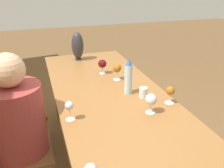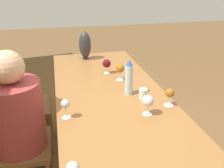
% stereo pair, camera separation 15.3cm
% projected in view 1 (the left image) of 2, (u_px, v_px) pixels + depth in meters
% --- Properties ---
extents(ground_plane, '(14.00, 14.00, 0.00)m').
position_uv_depth(ground_plane, '(109.00, 164.00, 2.38)').
color(ground_plane, brown).
extents(dining_table, '(2.25, 0.88, 0.77)m').
position_uv_depth(dining_table, '(109.00, 100.00, 2.10)').
color(dining_table, '#936033').
rests_on(dining_table, ground_plane).
extents(water_bottle, '(0.06, 0.06, 0.29)m').
position_uv_depth(water_bottle, '(128.00, 77.00, 1.98)').
color(water_bottle, silver).
rests_on(water_bottle, dining_table).
extents(water_tumbler, '(0.07, 0.07, 0.08)m').
position_uv_depth(water_tumbler, '(143.00, 93.00, 1.95)').
color(water_tumbler, silver).
rests_on(water_tumbler, dining_table).
extents(vase, '(0.13, 0.13, 0.32)m').
position_uv_depth(vase, '(78.00, 46.00, 2.77)').
color(vase, '#2D2D33').
rests_on(vase, dining_table).
extents(wine_glass_0, '(0.07, 0.07, 0.14)m').
position_uv_depth(wine_glass_0, '(170.00, 91.00, 1.84)').
color(wine_glass_0, silver).
rests_on(wine_glass_0, dining_table).
extents(wine_glass_1, '(0.08, 0.08, 0.15)m').
position_uv_depth(wine_glass_1, '(117.00, 68.00, 2.25)').
color(wine_glass_1, silver).
rests_on(wine_glass_1, dining_table).
extents(wine_glass_2, '(0.08, 0.08, 0.14)m').
position_uv_depth(wine_glass_2, '(102.00, 64.00, 2.40)').
color(wine_glass_2, silver).
rests_on(wine_glass_2, dining_table).
extents(wine_glass_3, '(0.08, 0.08, 0.15)m').
position_uv_depth(wine_glass_3, '(151.00, 100.00, 1.71)').
color(wine_glass_3, silver).
rests_on(wine_glass_3, dining_table).
extents(wine_glass_5, '(0.06, 0.06, 0.14)m').
position_uv_depth(wine_glass_5, '(69.00, 107.00, 1.62)').
color(wine_glass_5, silver).
rests_on(wine_glass_5, dining_table).
extents(chair_near, '(0.44, 0.44, 0.91)m').
position_uv_depth(chair_near, '(11.00, 149.00, 1.81)').
color(chair_near, brown).
rests_on(chair_near, ground_plane).
extents(chair_far, '(0.44, 0.44, 0.91)m').
position_uv_depth(chair_far, '(14.00, 108.00, 2.38)').
color(chair_far, brown).
rests_on(chair_far, ground_plane).
extents(person_near, '(0.40, 0.40, 1.21)m').
position_uv_depth(person_near, '(21.00, 130.00, 1.78)').
color(person_near, '#2D2D38').
rests_on(person_near, ground_plane).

